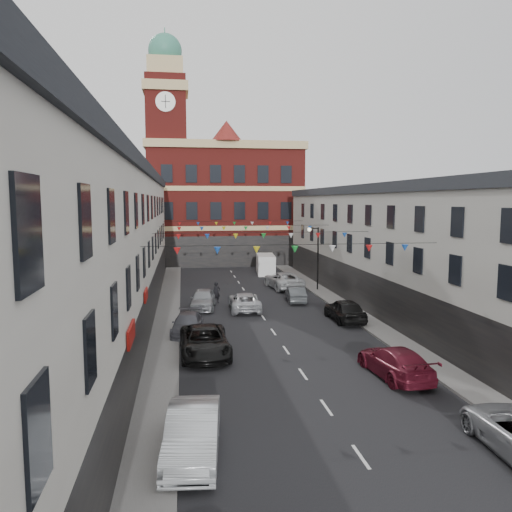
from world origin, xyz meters
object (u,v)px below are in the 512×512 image
car_right_e (296,294)px  car_right_f (283,280)px  car_right_d (345,310)px  pedestrian (217,293)px  street_lamp (315,250)px  moving_car (245,301)px  car_left_e (203,299)px  car_left_b (193,433)px  car_left_c (205,342)px  white_van (266,264)px  car_left_d (187,324)px  car_right_c (395,362)px

car_right_e → car_right_f: car_right_f is taller
car_right_d → pedestrian: bearing=-42.8°
street_lamp → moving_car: street_lamp is taller
car_left_e → car_right_e: bearing=18.3°
street_lamp → car_left_b: size_ratio=1.23×
car_left_c → pedestrian: bearing=82.4°
street_lamp → pedestrian: (-9.55, -4.28, -3.03)m
white_van → pedestrian: white_van is taller
car_left_b → car_left_d: car_left_b is taller
car_right_e → moving_car: moving_car is taller
car_right_c → white_van: 34.62m
car_left_e → car_right_f: car_right_f is taller
car_left_c → car_right_c: car_left_c is taller
street_lamp → car_right_c: bearing=-95.6°
moving_car → white_van: 19.55m
car_left_c → car_left_e: car_left_c is taller
car_left_d → pedestrian: (2.50, 9.43, 0.22)m
car_left_e → white_van: size_ratio=0.91×
car_left_b → car_left_c: 10.80m
car_right_c → car_right_e: bearing=-92.2°
car_left_b → moving_car: size_ratio=0.98×
car_right_c → moving_car: (-5.32, 15.68, -0.05)m
car_right_f → pedestrian: (-6.90, -6.07, 0.06)m
pedestrian → car_left_d: bearing=-126.5°
car_left_d → pedestrian: bearing=81.4°
car_left_b → car_right_d: (11.00, 17.25, 0.01)m
street_lamp → car_right_d: size_ratio=1.27×
car_left_c → car_right_e: (8.21, 13.62, -0.13)m
car_left_b → car_right_f: 32.30m
car_left_d → car_right_f: car_right_f is taller
car_left_e → white_van: (8.01, 17.96, 0.33)m
car_right_f → car_left_d: bearing=52.3°
car_right_d → white_van: size_ratio=0.94×
car_left_b → car_right_c: bearing=37.5°
car_left_e → car_right_e: size_ratio=1.16×
car_left_d → car_right_c: car_right_c is taller
car_right_e → pedestrian: pedestrian is taller
car_right_d → moving_car: bearing=-36.1°
car_right_e → car_right_f: bearing=-87.3°
street_lamp → car_right_f: (-2.65, 1.79, -3.09)m
car_left_b → car_left_d: size_ratio=1.08×
car_right_d → car_right_f: bearing=-84.4°
car_left_b → car_right_d: 20.46m
car_left_b → car_left_c: bearing=90.7°
street_lamp → moving_car: (-7.58, -7.30, -3.21)m
car_left_e → moving_car: size_ratio=0.92×
car_left_d → car_right_d: size_ratio=0.96×
street_lamp → car_left_d: bearing=-131.3°
car_left_d → pedestrian: 9.76m
car_left_c → car_right_c: 10.03m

